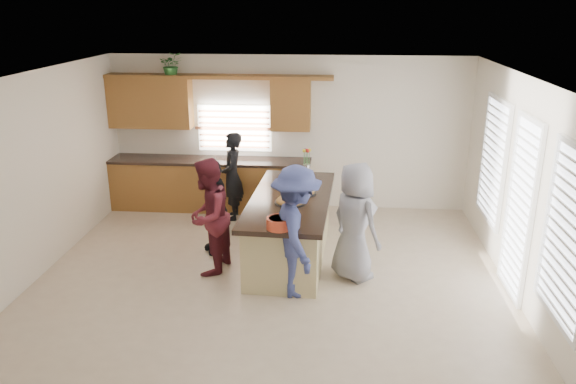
# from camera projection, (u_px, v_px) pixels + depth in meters

# --- Properties ---
(floor) EXTENTS (6.50, 6.50, 0.00)m
(floor) POSITION_uv_depth(u_px,v_px,m) (271.00, 277.00, 7.88)
(floor) COLOR beige
(floor) RESTS_ON ground
(room_shell) EXTENTS (6.52, 6.02, 2.81)m
(room_shell) POSITION_uv_depth(u_px,v_px,m) (269.00, 146.00, 7.27)
(room_shell) COLOR silver
(room_shell) RESTS_ON ground
(back_cabinetry) EXTENTS (4.08, 0.66, 2.46)m
(back_cabinetry) POSITION_uv_depth(u_px,v_px,m) (208.00, 161.00, 10.29)
(back_cabinetry) COLOR olive
(back_cabinetry) RESTS_ON ground
(right_wall_glazing) EXTENTS (0.06, 4.00, 2.25)m
(right_wall_glazing) POSITION_uv_depth(u_px,v_px,m) (522.00, 197.00, 7.06)
(right_wall_glazing) COLOR white
(right_wall_glazing) RESTS_ON ground
(island) EXTENTS (1.27, 2.75, 0.95)m
(island) POSITION_uv_depth(u_px,v_px,m) (290.00, 229.00, 8.40)
(island) COLOR tan
(island) RESTS_ON ground
(platter_front) EXTENTS (0.45, 0.45, 0.18)m
(platter_front) POSITION_uv_depth(u_px,v_px,m) (290.00, 201.00, 7.99)
(platter_front) COLOR black
(platter_front) RESTS_ON island
(platter_mid) EXTENTS (0.45, 0.45, 0.18)m
(platter_mid) POSITION_uv_depth(u_px,v_px,m) (301.00, 192.00, 8.39)
(platter_mid) COLOR black
(platter_mid) RESTS_ON island
(platter_back) EXTENTS (0.35, 0.35, 0.14)m
(platter_back) POSITION_uv_depth(u_px,v_px,m) (285.00, 185.00, 8.73)
(platter_back) COLOR black
(platter_back) RESTS_ON island
(salad_bowl) EXTENTS (0.33, 0.33, 0.14)m
(salad_bowl) POSITION_uv_depth(u_px,v_px,m) (279.00, 223.00, 7.09)
(salad_bowl) COLOR #C73F24
(salad_bowl) RESTS_ON island
(clear_cup) EXTENTS (0.08, 0.08, 0.09)m
(clear_cup) POSITION_uv_depth(u_px,v_px,m) (297.00, 215.00, 7.45)
(clear_cup) COLOR white
(clear_cup) RESTS_ON island
(plate_stack) EXTENTS (0.24, 0.24, 0.05)m
(plate_stack) POSITION_uv_depth(u_px,v_px,m) (302.00, 175.00, 9.19)
(plate_stack) COLOR #987BB3
(plate_stack) RESTS_ON island
(flower_vase) EXTENTS (0.14, 0.14, 0.45)m
(flower_vase) POSITION_uv_depth(u_px,v_px,m) (307.00, 161.00, 9.24)
(flower_vase) COLOR silver
(flower_vase) RESTS_ON island
(potted_plant) EXTENTS (0.49, 0.46, 0.45)m
(potted_plant) POSITION_uv_depth(u_px,v_px,m) (171.00, 65.00, 9.87)
(potted_plant) COLOR #307830
(potted_plant) RESTS_ON back_cabinetry
(woman_left_back) EXTENTS (0.41, 0.59, 1.56)m
(woman_left_back) POSITION_uv_depth(u_px,v_px,m) (232.00, 176.00, 9.82)
(woman_left_back) COLOR black
(woman_left_back) RESTS_ON ground
(woman_left_mid) EXTENTS (0.77, 0.91, 1.66)m
(woman_left_mid) POSITION_uv_depth(u_px,v_px,m) (208.00, 217.00, 7.82)
(woman_left_mid) COLOR maroon
(woman_left_mid) RESTS_ON ground
(woman_left_front) EXTENTS (0.74, 0.92, 1.46)m
(woman_left_front) POSITION_uv_depth(u_px,v_px,m) (215.00, 207.00, 8.51)
(woman_left_front) COLOR black
(woman_left_front) RESTS_ON ground
(woman_right_back) EXTENTS (0.91, 1.26, 1.75)m
(woman_right_back) POSITION_uv_depth(u_px,v_px,m) (296.00, 232.00, 7.19)
(woman_right_back) COLOR #374079
(woman_right_back) RESTS_ON ground
(woman_right_front) EXTENTS (0.94, 0.96, 1.67)m
(woman_right_front) POSITION_uv_depth(u_px,v_px,m) (355.00, 222.00, 7.64)
(woman_right_front) COLOR gray
(woman_right_front) RESTS_ON ground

